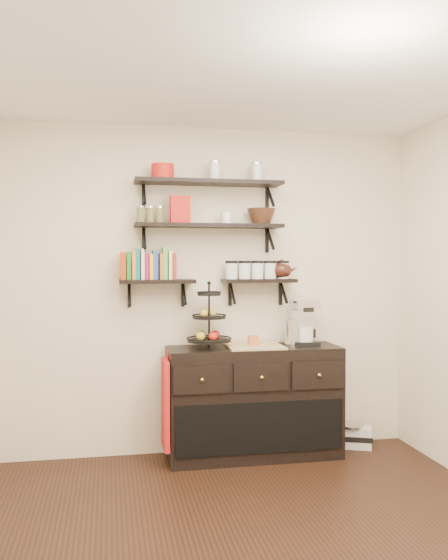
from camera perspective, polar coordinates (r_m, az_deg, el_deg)
The scene contains 21 objects.
floor at distance 3.61m, azimuth 3.25°, elevation -24.48°, with size 3.50×3.50×0.00m, color black.
ceiling at distance 3.41m, azimuth 3.35°, elevation 20.59°, with size 3.50×3.50×0.02m, color white.
back_wall at distance 4.96m, azimuth -1.71°, elevation -1.02°, with size 3.50×0.02×2.70m, color beige.
shelf_top at distance 4.86m, azimuth -1.47°, elevation 9.33°, with size 1.20×0.27×0.23m.
shelf_mid at distance 4.83m, azimuth -1.47°, elevation 5.21°, with size 1.20×0.27×0.23m.
shelf_low_left at distance 4.79m, azimuth -6.45°, elevation -0.21°, with size 0.60×0.25×0.23m.
shelf_low_right at distance 4.92m, azimuth 3.34°, elevation -0.14°, with size 0.60×0.25×0.23m.
cookbooks at distance 4.78m, azimuth -7.09°, elevation 1.43°, with size 0.43×0.15×0.26m.
glass_canisters at distance 4.92m, azimuth 3.23°, elevation 0.87°, with size 0.54×0.10×0.13m.
sideboard at distance 4.93m, azimuth 2.88°, elevation -11.60°, with size 1.40×0.50×0.92m.
fruit_stand at distance 4.75m, azimuth -1.42°, elevation -4.46°, with size 0.35×0.35×0.51m.
candle at distance 4.83m, azimuth 2.84°, elevation -5.79°, with size 0.08×0.08×0.08m, color #B26029.
coffee_maker at distance 4.97m, azimuth 7.68°, elevation -4.19°, with size 0.22×0.21×0.37m.
thermal_carafe at distance 4.89m, azimuth 6.53°, elevation -5.07°, with size 0.11×0.11×0.22m, color silver.
apron at distance 4.70m, azimuth -5.66°, elevation -11.77°, with size 0.04×0.30×0.69m, color #A71116.
radio at distance 5.36m, azimuth 12.15°, elevation -14.45°, with size 0.37×0.29×0.20m.
recipe_box at distance 4.80m, azimuth -4.25°, elevation 6.76°, with size 0.16×0.06×0.22m, color red.
walnut_bowl at distance 4.92m, azimuth 3.61°, elevation 6.12°, with size 0.24×0.24×0.13m, color black, non-canonical shape.
ramekins at distance 4.85m, azimuth 0.23°, elevation 5.98°, with size 0.09×0.09×0.10m, color white.
teapot at distance 4.97m, azimuth 5.58°, elevation 1.07°, with size 0.22×0.16×0.16m, color #371710, non-canonical shape.
red_pot at distance 4.82m, azimuth -5.93°, elevation 10.32°, with size 0.18×0.18×0.12m, color red.
Camera 1 is at (-0.80, -3.13, 1.61)m, focal length 38.00 mm.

